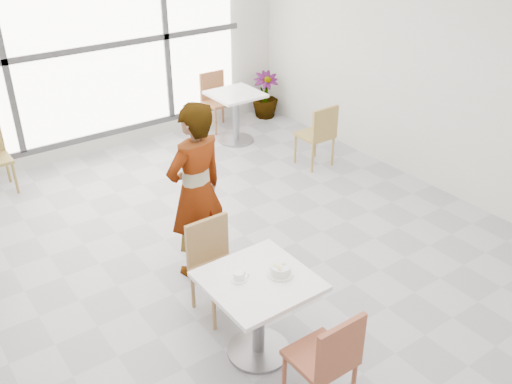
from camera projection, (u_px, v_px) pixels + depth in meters
floor at (239, 267)px, 5.73m from camera, size 7.00×7.00×0.00m
wall_back at (89, 47)px, 7.50m from camera, size 6.00×0.00×6.00m
wall_right at (451, 71)px, 6.55m from camera, size 0.00×7.00×7.00m
window at (90, 48)px, 7.45m from camera, size 4.60×0.07×2.52m
main_table at (259, 302)px, 4.45m from camera, size 0.80×0.80×0.75m
chair_near at (329, 357)px, 3.97m from camera, size 0.42×0.42×0.87m
chair_far at (214, 260)px, 4.98m from camera, size 0.42×0.42×0.87m
oatmeal_bowl at (280, 270)px, 4.37m from camera, size 0.21×0.21×0.09m
coffee_cup at (239, 276)px, 4.32m from camera, size 0.16×0.13×0.07m
person at (196, 192)px, 5.29m from camera, size 0.71×0.53×1.76m
bg_table_right at (236, 110)px, 8.28m from camera, size 0.70×0.70×0.75m
bg_chair_right_near at (319, 132)px, 7.52m from camera, size 0.42×0.42×0.87m
bg_chair_right_far at (216, 97)px, 8.75m from camera, size 0.42×0.42×0.87m
plant_right at (265, 95)px, 9.21m from camera, size 0.55×0.55×0.74m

